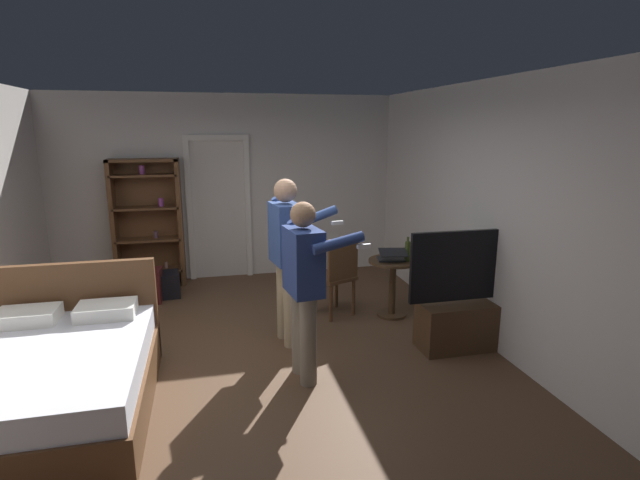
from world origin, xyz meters
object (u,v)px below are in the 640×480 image
at_px(bed, 53,378).
at_px(suitcase_small, 142,286).
at_px(person_blue_shirt, 305,279).
at_px(suitcase_dark, 161,285).
at_px(bottle_on_table, 408,251).
at_px(bookshelf, 148,218).
at_px(side_table, 393,279).
at_px(laptop, 392,257).
at_px(tv_flatscreen, 464,312).
at_px(wooden_chair, 338,273).
at_px(person_striped_shirt, 287,250).

relative_size(bed, suitcase_small, 3.80).
relative_size(person_blue_shirt, suitcase_dark, 3.28).
bearing_deg(bottle_on_table, suitcase_dark, 154.08).
relative_size(bookshelf, suitcase_dark, 3.67).
bearing_deg(person_blue_shirt, side_table, 42.86).
distance_m(bed, suitcase_small, 2.57).
bearing_deg(bed, laptop, 21.25).
xyz_separation_m(bed, bottle_on_table, (3.51, 1.26, 0.52)).
xyz_separation_m(suitcase_dark, suitcase_small, (-0.22, -0.14, 0.05)).
bearing_deg(tv_flatscreen, bookshelf, 138.78).
height_order(person_blue_shirt, suitcase_small, person_blue_shirt).
bearing_deg(bottle_on_table, person_blue_shirt, -141.89).
bearing_deg(wooden_chair, side_table, -12.24).
relative_size(person_blue_shirt, person_striped_shirt, 0.93).
relative_size(bed, tv_flatscreen, 1.53).
xyz_separation_m(laptop, wooden_chair, (-0.61, 0.18, -0.21)).
bearing_deg(bed, suitcase_small, 81.79).
bearing_deg(suitcase_small, person_blue_shirt, -51.99).
xyz_separation_m(laptop, person_blue_shirt, (-1.28, -1.19, 0.18)).
bearing_deg(bed, tv_flatscreen, 5.29).
height_order(tv_flatscreen, wooden_chair, tv_flatscreen).
relative_size(side_table, bottle_on_table, 2.43).
bearing_deg(bottle_on_table, suitcase_small, 157.83).
height_order(tv_flatscreen, suitcase_dark, tv_flatscreen).
bearing_deg(person_striped_shirt, laptop, 16.62).
height_order(side_table, laptop, laptop).
bearing_deg(person_striped_shirt, suitcase_small, 135.51).
bearing_deg(bookshelf, suitcase_dark, -74.56).
bearing_deg(bookshelf, bottle_on_table, -33.04).
relative_size(laptop, person_blue_shirt, 0.24).
distance_m(side_table, suitcase_small, 3.25).
relative_size(tv_flatscreen, person_blue_shirt, 0.77).
bearing_deg(side_table, suitcase_small, 158.21).
bearing_deg(wooden_chair, person_blue_shirt, -116.35).
height_order(tv_flatscreen, laptop, tv_flatscreen).
xyz_separation_m(laptop, suitcase_small, (-2.97, 1.24, -0.54)).
distance_m(tv_flatscreen, person_striped_shirt, 1.92).
distance_m(tv_flatscreen, person_blue_shirt, 1.81).
xyz_separation_m(bookshelf, side_table, (2.95, -1.93, -0.51)).
relative_size(tv_flatscreen, person_striped_shirt, 0.72).
distance_m(wooden_chair, person_blue_shirt, 1.58).
xyz_separation_m(bookshelf, tv_flatscreen, (3.33, -2.92, -0.60)).
xyz_separation_m(bed, wooden_chair, (2.73, 1.48, 0.24)).
bearing_deg(tv_flatscreen, suitcase_small, 147.11).
bearing_deg(person_blue_shirt, wooden_chair, 63.65).
bearing_deg(wooden_chair, suitcase_small, 155.78).
distance_m(laptop, person_striped_shirt, 1.39).
xyz_separation_m(bed, side_table, (3.37, 1.34, 0.16)).
bearing_deg(suitcase_small, bed, -94.91).
distance_m(side_table, person_striped_shirt, 1.51).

